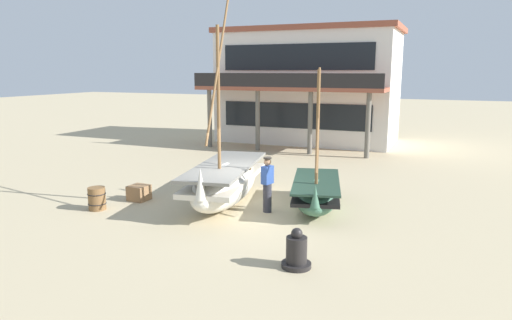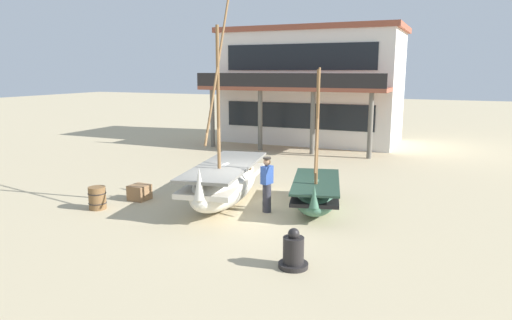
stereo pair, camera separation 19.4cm
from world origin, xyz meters
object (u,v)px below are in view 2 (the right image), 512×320
object	(u,v)px
fishing_boat_near_left	(316,193)
fishing_boat_centre_large	(225,182)
capstan_winch	(293,252)
wooden_barrel	(97,198)
cargo_crate	(139,192)
harbor_building_main	(312,85)
fisherman_by_hull	(267,185)

from	to	relation	value
fishing_boat_near_left	fishing_boat_centre_large	xyz separation A→B (m)	(-2.84, -0.58, 0.20)
fishing_boat_centre_large	capstan_winch	size ratio (longest dim) A/B	7.30
wooden_barrel	fishing_boat_near_left	bearing A→B (deg)	24.01
cargo_crate	harbor_building_main	bearing A→B (deg)	84.95
fishing_boat_centre_large	wooden_barrel	xyz separation A→B (m)	(-3.32, -2.16, -0.36)
capstan_winch	cargo_crate	xyz separation A→B (m)	(-6.41, 3.01, -0.10)
fishing_boat_near_left	fishing_boat_centre_large	distance (m)	2.91
fisherman_by_hull	harbor_building_main	bearing A→B (deg)	101.97
fisherman_by_hull	wooden_barrel	distance (m)	5.25
fishing_boat_near_left	fisherman_by_hull	bearing A→B (deg)	-143.45
capstan_winch	fishing_boat_centre_large	bearing A→B (deg)	133.68
fishing_boat_near_left	fishing_boat_centre_large	size ratio (longest dim) A/B	0.66
fisherman_by_hull	capstan_winch	xyz separation A→B (m)	(2.04, -3.45, -0.49)
fisherman_by_hull	harbor_building_main	world-z (taller)	harbor_building_main
fishing_boat_near_left	wooden_barrel	distance (m)	6.74
fishing_boat_near_left	fisherman_by_hull	world-z (taller)	fishing_boat_near_left
fishing_boat_near_left	harbor_building_main	bearing A→B (deg)	107.73
fishing_boat_near_left	cargo_crate	size ratio (longest dim) A/B	7.22
wooden_barrel	harbor_building_main	xyz separation A→B (m)	(1.85, 16.23, 2.98)
wooden_barrel	cargo_crate	size ratio (longest dim) A/B	1.17
fishing_boat_centre_large	harbor_building_main	xyz separation A→B (m)	(-1.47, 14.07, 2.62)
fisherman_by_hull	capstan_winch	world-z (taller)	fisherman_by_hull
wooden_barrel	capstan_winch	bearing A→B (deg)	-13.30
fisherman_by_hull	capstan_winch	distance (m)	4.04
harbor_building_main	wooden_barrel	bearing A→B (deg)	-96.49
fisherman_by_hull	harbor_building_main	size ratio (longest dim) A/B	0.16
fishing_boat_near_left	harbor_building_main	distance (m)	14.44
cargo_crate	wooden_barrel	bearing A→B (deg)	-111.38
fishing_boat_near_left	capstan_winch	world-z (taller)	fishing_boat_near_left
capstan_winch	harbor_building_main	bearing A→B (deg)	105.93
harbor_building_main	fishing_boat_centre_large	bearing A→B (deg)	-84.03
cargo_crate	capstan_winch	bearing A→B (deg)	-25.11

